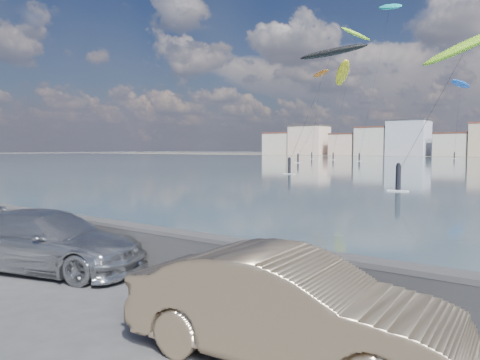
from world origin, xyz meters
name	(u,v)px	position (x,y,z in m)	size (l,w,h in m)	color
ground	(75,302)	(0.00, 0.00, 0.00)	(700.00, 700.00, 0.00)	#333335
seawall	(174,249)	(0.00, 2.70, 0.58)	(400.00, 0.36, 1.08)	#28282B
car_silver	(48,241)	(-2.59, 1.00, 0.73)	(2.04, 5.02, 1.46)	#A6A7AC
car_champagne	(289,308)	(4.63, 0.32, 0.77)	(1.64, 4.69, 1.55)	tan
kitesurfer_0	(467,47)	(-1.23, 39.86, 11.85)	(8.28, 14.69, 14.26)	#8CD826
kitesurfer_3	(390,8)	(-33.13, 110.02, 37.18)	(9.42, 15.22, 39.88)	#19BFBF
kitesurfer_6	(461,85)	(-25.10, 150.21, 22.38)	(5.78, 15.14, 24.26)	blue
kitesurfer_7	(342,74)	(-36.63, 90.96, 19.28)	(8.68, 17.64, 22.41)	yellow
kitesurfer_10	(356,35)	(-43.86, 114.60, 33.15)	(6.88, 13.43, 35.65)	#8CD826
kitesurfer_15	(332,53)	(-19.87, 51.78, 15.44)	(9.50, 12.62, 16.75)	black
kitesurfer_16	(321,75)	(-58.94, 124.01, 25.14)	(8.39, 15.45, 26.81)	orange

